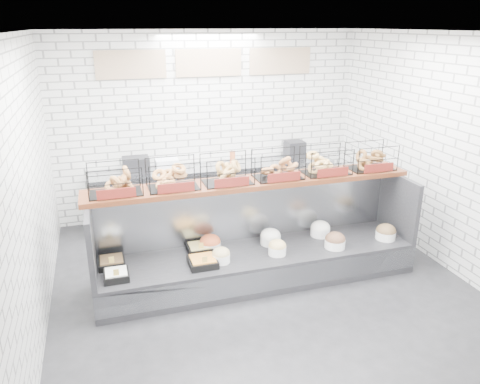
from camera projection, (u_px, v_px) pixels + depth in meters
name	position (u px, v px, depth m)	size (l,w,h in m)	color
ground	(265.00, 290.00, 5.72)	(5.50, 5.50, 0.00)	black
room_shell	(251.00, 114.00, 5.57)	(5.02, 5.51, 3.01)	silver
display_case	(257.00, 254.00, 5.92)	(4.00, 0.90, 1.20)	black
bagel_shelf	(253.00, 170.00, 5.72)	(4.10, 0.50, 0.40)	#421C0E
prep_counter	(215.00, 191.00, 7.75)	(4.00, 0.60, 1.20)	#93969B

